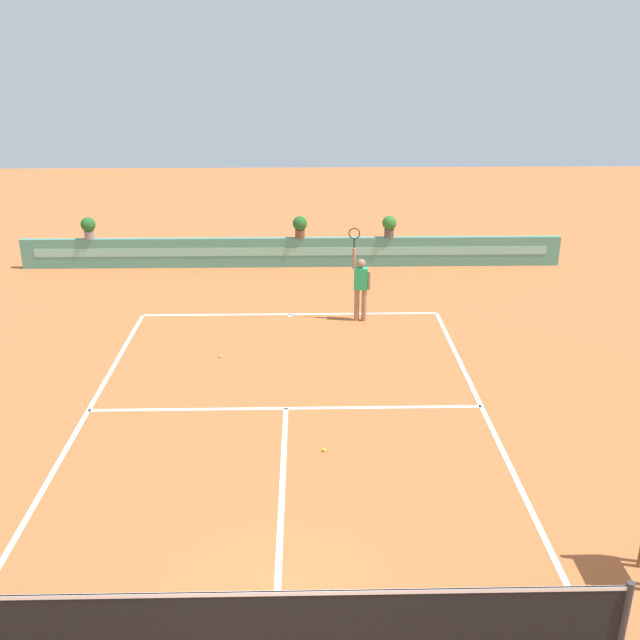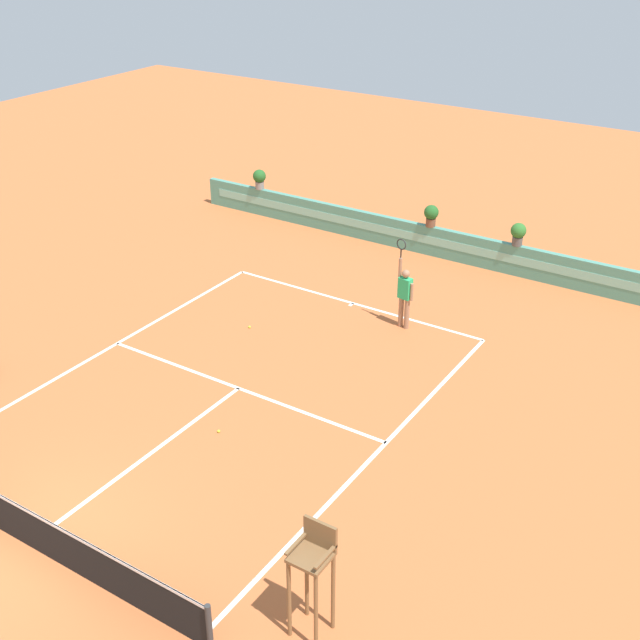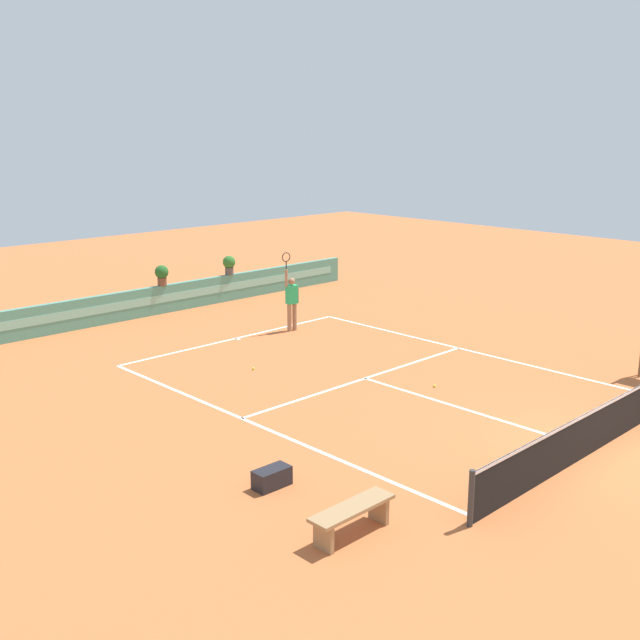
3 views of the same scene
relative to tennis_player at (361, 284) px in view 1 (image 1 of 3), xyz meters
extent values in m
plane|color=#BC6033|center=(-1.92, -5.39, -1.05)|extent=(60.00, 60.00, 0.00)
cube|color=white|center=(-1.92, 0.50, -1.05)|extent=(8.22, 0.10, 0.01)
cube|color=white|center=(-1.92, -4.99, -1.05)|extent=(8.22, 0.10, 0.01)
cube|color=white|center=(-1.92, -8.19, -1.05)|extent=(0.10, 6.40, 0.01)
cube|color=white|center=(-6.03, -5.45, -1.05)|extent=(0.10, 11.89, 0.01)
cube|color=white|center=(2.19, -5.45, -1.05)|extent=(0.10, 11.89, 0.01)
cube|color=white|center=(-1.92, 0.40, -1.05)|extent=(0.10, 0.20, 0.01)
cylinder|color=#333333|center=(2.49, -11.39, -0.55)|extent=(0.10, 0.10, 1.00)
cube|color=black|center=(-1.92, -11.39, -0.57)|extent=(8.82, 0.02, 0.95)
cube|color=white|center=(-1.92, -11.39, -0.13)|extent=(8.82, 0.03, 0.06)
cube|color=#4C8E7A|center=(-1.92, 5.00, -0.55)|extent=(18.00, 0.20, 1.00)
cube|color=#7ABCA8|center=(-1.92, 4.89, -0.50)|extent=(17.10, 0.01, 0.28)
cylinder|color=#9E7051|center=(0.10, -0.02, -0.60)|extent=(0.14, 0.14, 0.90)
cylinder|color=#9E7051|center=(-0.09, 0.02, -0.60)|extent=(0.14, 0.14, 0.90)
cube|color=#28B266|center=(0.01, 0.00, 0.15)|extent=(0.39, 0.28, 0.60)
sphere|color=#9E7051|center=(0.01, 0.00, 0.58)|extent=(0.22, 0.22, 0.22)
cylinder|color=#9E7051|center=(-0.19, 0.03, 0.70)|extent=(0.09, 0.09, 0.55)
cylinder|color=black|center=(-0.19, 0.03, 1.12)|extent=(0.04, 0.04, 0.24)
torus|color=#262626|center=(-0.19, 0.03, 1.38)|extent=(0.31, 0.08, 0.31)
cylinder|color=#9E7051|center=(0.22, -0.04, 0.10)|extent=(0.09, 0.09, 0.50)
sphere|color=#CCE033|center=(-1.16, -6.69, -1.02)|extent=(0.07, 0.07, 0.07)
sphere|color=#CCE033|center=(-3.56, -2.38, -1.02)|extent=(0.07, 0.07, 0.07)
cylinder|color=gray|center=(-8.61, 5.00, 0.09)|extent=(0.32, 0.32, 0.28)
sphere|color=#235B23|center=(-8.61, 5.00, 0.43)|extent=(0.48, 0.48, 0.48)
cylinder|color=brown|center=(-1.65, 5.00, 0.09)|extent=(0.32, 0.32, 0.28)
sphere|color=#235B23|center=(-1.65, 5.00, 0.43)|extent=(0.48, 0.48, 0.48)
cylinder|color=#514C47|center=(1.32, 5.00, 0.09)|extent=(0.32, 0.32, 0.28)
sphere|color=#2D6B28|center=(1.32, 5.00, 0.43)|extent=(0.48, 0.48, 0.48)
camera|label=1|loc=(-1.49, -18.39, 6.22)|focal=40.62mm
camera|label=2|loc=(8.89, -18.11, 9.81)|focal=45.89mm
camera|label=3|loc=(-15.98, -17.82, 5.29)|focal=42.77mm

